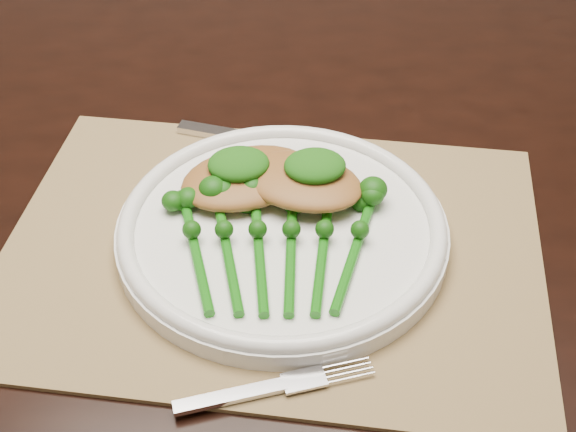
{
  "coord_description": "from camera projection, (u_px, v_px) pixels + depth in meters",
  "views": [
    {
      "loc": [
        -0.14,
        -0.67,
        1.26
      ],
      "look_at": [
        -0.09,
        -0.13,
        0.78
      ],
      "focal_mm": 50.0,
      "sensor_mm": 36.0,
      "label": 1
    }
  ],
  "objects": [
    {
      "name": "dining_table",
      "position": [
        236.0,
        375.0,
        1.09
      ],
      "size": [
        1.64,
        0.97,
        0.75
      ],
      "rotation": [
        0.0,
        0.0,
        -0.04
      ],
      "color": "black",
      "rests_on": "ground"
    },
    {
      "name": "placemat",
      "position": [
        272.0,
        249.0,
        0.73
      ],
      "size": [
        0.55,
        0.45,
        0.0
      ],
      "primitive_type": "cube",
      "rotation": [
        0.0,
        0.0,
        -0.22
      ],
      "color": "olive",
      "rests_on": "dining_table"
    },
    {
      "name": "dinner_plate",
      "position": [
        282.0,
        228.0,
        0.73
      ],
      "size": [
        0.3,
        0.3,
        0.03
      ],
      "color": "white",
      "rests_on": "placemat"
    },
    {
      "name": "knife",
      "position": [
        257.0,
        139.0,
        0.84
      ],
      "size": [
        0.21,
        0.09,
        0.01
      ],
      "rotation": [
        0.0,
        0.0,
        -0.37
      ],
      "color": "silver",
      "rests_on": "placemat"
    },
    {
      "name": "fork",
      "position": [
        288.0,
        384.0,
        0.61
      ],
      "size": [
        0.16,
        0.04,
        0.0
      ],
      "rotation": [
        0.0,
        0.0,
        0.18
      ],
      "color": "silver",
      "rests_on": "placemat"
    },
    {
      "name": "chicken_fillet_left",
      "position": [
        247.0,
        177.0,
        0.75
      ],
      "size": [
        0.15,
        0.13,
        0.03
      ],
      "primitive_type": "ellipsoid",
      "rotation": [
        0.0,
        0.0,
        0.34
      ],
      "color": "#98612C",
      "rests_on": "dinner_plate"
    },
    {
      "name": "chicken_fillet_right",
      "position": [
        301.0,
        181.0,
        0.74
      ],
      "size": [
        0.14,
        0.13,
        0.02
      ],
      "primitive_type": "ellipsoid",
      "rotation": [
        0.0,
        0.0,
        -0.49
      ],
      "color": "#98612C",
      "rests_on": "dinner_plate"
    },
    {
      "name": "pesto_dollop_left",
      "position": [
        239.0,
        164.0,
        0.74
      ],
      "size": [
        0.06,
        0.05,
        0.02
      ],
      "primitive_type": "ellipsoid",
      "color": "#0F4309",
      "rests_on": "chicken_fillet_left"
    },
    {
      "name": "pesto_dollop_right",
      "position": [
        315.0,
        166.0,
        0.74
      ],
      "size": [
        0.06,
        0.05,
        0.02
      ],
      "primitive_type": "ellipsoid",
      "color": "#0F4309",
      "rests_on": "chicken_fillet_right"
    },
    {
      "name": "broccolini_bundle",
      "position": [
        275.0,
        254.0,
        0.69
      ],
      "size": [
        0.17,
        0.19,
        0.04
      ],
      "rotation": [
        0.0,
        0.0,
        -0.09
      ],
      "color": "#115A0B",
      "rests_on": "dinner_plate"
    }
  ]
}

